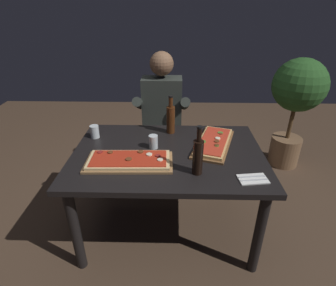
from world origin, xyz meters
The scene contains 12 objects.
ground_plane centered at (0.00, 0.00, 0.00)m, with size 6.40×6.40×0.00m, color #4C3828.
dining_table centered at (0.00, 0.00, 0.64)m, with size 1.40×0.96×0.74m.
pizza_rectangular_front centered at (-0.26, -0.16, 0.76)m, with size 0.60×0.29×0.05m.
pizza_rectangular_left centered at (0.35, 0.12, 0.76)m, with size 0.40×0.59×0.05m.
wine_bottle_dark centered at (0.02, 0.34, 0.87)m, with size 0.07×0.07×0.32m.
oil_bottle_amber centered at (0.19, -0.26, 0.87)m, with size 0.07×0.07×0.33m.
tumbler_near_camera centered at (-0.11, 0.07, 0.78)m, with size 0.07×0.07×0.10m.
tumbler_far_side centered at (-0.60, 0.23, 0.79)m, with size 0.07×0.07×0.10m.
napkin_cutlery_set centered at (0.54, -0.33, 0.74)m, with size 0.19×0.13×0.01m.
diner_chair centered at (-0.08, 0.86, 0.49)m, with size 0.44×0.44×0.87m.
seated_diner centered at (-0.08, 0.74, 0.74)m, with size 0.53×0.41×1.33m.
potted_plant_corner centered at (1.34, 1.06, 0.81)m, with size 0.55×0.55×1.23m.
Camera 1 is at (0.04, -1.72, 1.73)m, focal length 28.74 mm.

